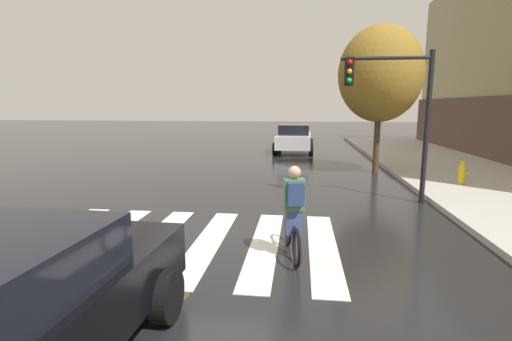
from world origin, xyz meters
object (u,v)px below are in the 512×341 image
Objects in this scene: fire_hydrant at (462,173)px; street_tree_near at (380,74)px; manhole_cover at (168,294)px; cyclist at (294,212)px; traffic_light_near at (397,101)px; sedan_mid at (294,138)px.

street_tree_near is (-2.25, 2.80, 3.43)m from fire_hydrant.
cyclist reaches higher than manhole_cover.
traffic_light_near is at bearing 57.79° from cyclist.
manhole_cover is at bearing -131.90° from fire_hydrant.
street_tree_near is at bearing 70.93° from cyclist.
street_tree_near is at bearing 65.32° from manhole_cover.
traffic_light_near is at bearing 52.71° from manhole_cover.
manhole_cover is 10.87m from fire_hydrant.
sedan_mid is 1.15× the size of traffic_light_near.
street_tree_near reaches higher than traffic_light_near.
cyclist is 0.40× the size of traffic_light_near.
traffic_light_near is 5.09m from street_tree_near.
manhole_cover is 7.98m from traffic_light_near.
street_tree_near is (0.48, 4.95, 1.10)m from traffic_light_near.
sedan_mid is (1.53, 17.44, 0.85)m from manhole_cover.
cyclist is 10.29m from street_tree_near.
manhole_cover is 0.82× the size of fire_hydrant.
fire_hydrant is (5.72, -9.36, -0.32)m from sedan_mid.
sedan_mid is 2.84× the size of cyclist.
traffic_light_near is (2.72, 4.32, 2.02)m from cyclist.
street_tree_near reaches higher than fire_hydrant.
traffic_light_near is at bearing -75.46° from sedan_mid.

